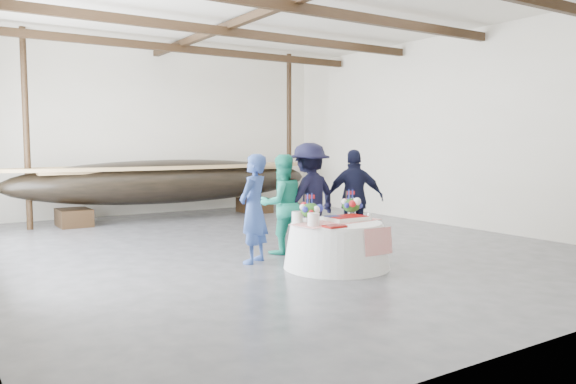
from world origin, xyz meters
TOP-DOWN VIEW (x-y plane):
  - floor at (0.00, 0.00)m, footprint 10.00×12.00m
  - wall_back at (0.00, 6.00)m, footprint 10.00×0.02m
  - wall_right at (5.00, 0.00)m, footprint 0.02×12.00m
  - ceiling at (0.00, 0.00)m, footprint 10.00×12.00m
  - pavilion_structure at (0.00, 0.79)m, footprint 9.80×11.76m
  - longboat_display at (-0.11, 4.59)m, footprint 8.14×1.63m
  - banquet_table at (-0.07, -2.25)m, footprint 1.67×1.67m
  - tabletop_items at (-0.06, -2.11)m, footprint 1.60×1.01m
  - guest_woman_blue at (-0.99, -1.24)m, footprint 0.77×0.71m
  - guest_woman_teal at (-0.19, -0.83)m, footprint 0.91×0.74m
  - guest_man_left at (0.40, -0.83)m, footprint 1.39×0.99m
  - guest_man_right at (1.23, -1.11)m, footprint 1.15×0.94m

SIDE VIEW (x-z plane):
  - floor at x=0.00m, z-range -0.01..0.01m
  - banquet_table at x=-0.07m, z-range 0.00..0.72m
  - tabletop_items at x=-0.06m, z-range 0.67..1.07m
  - guest_woman_teal at x=-0.19m, z-range 0.00..1.75m
  - guest_woman_blue at x=-0.99m, z-range 0.00..1.78m
  - guest_man_right at x=1.23m, z-range 0.00..1.83m
  - longboat_display at x=-0.11m, z-range 0.21..1.74m
  - guest_man_left at x=0.40m, z-range 0.00..1.96m
  - wall_back at x=0.00m, z-range 0.00..4.50m
  - wall_right at x=5.00m, z-range 0.00..4.50m
  - pavilion_structure at x=0.00m, z-range 1.75..6.25m
  - ceiling at x=0.00m, z-range 4.50..4.50m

